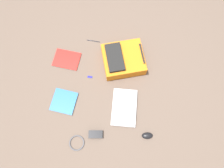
{
  "coord_description": "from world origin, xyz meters",
  "views": [
    {
      "loc": [
        0.53,
        0.0,
        1.88
      ],
      "look_at": [
        -0.05,
        0.02,
        0.02
      ],
      "focal_mm": 32.81,
      "sensor_mm": 36.0,
      "label": 1
    }
  ],
  "objects_px": {
    "laptop": "(124,107)",
    "book_blue": "(64,101)",
    "computer_mouse": "(147,136)",
    "usb_stick": "(90,77)",
    "backpack": "(123,59)",
    "pen_black": "(93,41)",
    "book_manual": "(67,59)",
    "cable_coil": "(77,143)",
    "power_brick": "(96,134)"
  },
  "relations": [
    {
      "from": "laptop",
      "to": "book_blue",
      "type": "relative_size",
      "value": 1.38
    },
    {
      "from": "computer_mouse",
      "to": "usb_stick",
      "type": "relative_size",
      "value": 2.11
    },
    {
      "from": "backpack",
      "to": "pen_black",
      "type": "height_order",
      "value": "backpack"
    },
    {
      "from": "book_manual",
      "to": "pen_black",
      "type": "relative_size",
      "value": 2.11
    },
    {
      "from": "book_blue",
      "to": "usb_stick",
      "type": "bearing_deg",
      "value": 134.08
    },
    {
      "from": "laptop",
      "to": "book_manual",
      "type": "height_order",
      "value": "laptop"
    },
    {
      "from": "laptop",
      "to": "cable_coil",
      "type": "distance_m",
      "value": 0.53
    },
    {
      "from": "pen_black",
      "to": "usb_stick",
      "type": "xyz_separation_m",
      "value": [
        0.39,
        -0.04,
        -0.0
      ]
    },
    {
      "from": "computer_mouse",
      "to": "power_brick",
      "type": "xyz_separation_m",
      "value": [
        -0.03,
        -0.46,
        -0.0
      ]
    },
    {
      "from": "computer_mouse",
      "to": "pen_black",
      "type": "bearing_deg",
      "value": -154.73
    },
    {
      "from": "pen_black",
      "to": "cable_coil",
      "type": "bearing_deg",
      "value": -8.92
    },
    {
      "from": "cable_coil",
      "to": "book_blue",
      "type": "bearing_deg",
      "value": -161.88
    },
    {
      "from": "backpack",
      "to": "laptop",
      "type": "bearing_deg",
      "value": -0.86
    },
    {
      "from": "backpack",
      "to": "pen_black",
      "type": "bearing_deg",
      "value": -130.99
    },
    {
      "from": "computer_mouse",
      "to": "cable_coil",
      "type": "distance_m",
      "value": 0.63
    },
    {
      "from": "backpack",
      "to": "computer_mouse",
      "type": "relative_size",
      "value": 4.39
    },
    {
      "from": "power_brick",
      "to": "usb_stick",
      "type": "xyz_separation_m",
      "value": [
        -0.55,
        -0.05,
        -0.01
      ]
    },
    {
      "from": "backpack",
      "to": "book_blue",
      "type": "relative_size",
      "value": 1.58
    },
    {
      "from": "laptop",
      "to": "usb_stick",
      "type": "height_order",
      "value": "laptop"
    },
    {
      "from": "book_blue",
      "to": "cable_coil",
      "type": "xyz_separation_m",
      "value": [
        0.38,
        0.12,
        -0.0
      ]
    },
    {
      "from": "power_brick",
      "to": "computer_mouse",
      "type": "bearing_deg",
      "value": 86.35
    },
    {
      "from": "cable_coil",
      "to": "pen_black",
      "type": "height_order",
      "value": "cable_coil"
    },
    {
      "from": "book_manual",
      "to": "power_brick",
      "type": "relative_size",
      "value": 2.36
    },
    {
      "from": "book_manual",
      "to": "book_blue",
      "type": "bearing_deg",
      "value": -1.86
    },
    {
      "from": "computer_mouse",
      "to": "cable_coil",
      "type": "bearing_deg",
      "value": -87.11
    },
    {
      "from": "laptop",
      "to": "computer_mouse",
      "type": "xyz_separation_m",
      "value": [
        0.26,
        0.19,
        0.0
      ]
    },
    {
      "from": "laptop",
      "to": "computer_mouse",
      "type": "distance_m",
      "value": 0.32
    },
    {
      "from": "laptop",
      "to": "cable_coil",
      "type": "height_order",
      "value": "laptop"
    },
    {
      "from": "book_manual",
      "to": "laptop",
      "type": "bearing_deg",
      "value": 47.09
    },
    {
      "from": "usb_stick",
      "to": "pen_black",
      "type": "bearing_deg",
      "value": 174.49
    },
    {
      "from": "usb_stick",
      "to": "book_manual",
      "type": "bearing_deg",
      "value": -130.0
    },
    {
      "from": "backpack",
      "to": "cable_coil",
      "type": "xyz_separation_m",
      "value": [
        0.76,
        -0.44,
        -0.06
      ]
    },
    {
      "from": "book_manual",
      "to": "power_brick",
      "type": "distance_m",
      "value": 0.79
    },
    {
      "from": "pen_black",
      "to": "usb_stick",
      "type": "relative_size",
      "value": 3.03
    },
    {
      "from": "laptop",
      "to": "usb_stick",
      "type": "relative_size",
      "value": 8.13
    },
    {
      "from": "book_blue",
      "to": "usb_stick",
      "type": "height_order",
      "value": "book_blue"
    },
    {
      "from": "book_blue",
      "to": "pen_black",
      "type": "relative_size",
      "value": 1.94
    },
    {
      "from": "book_blue",
      "to": "power_brick",
      "type": "xyz_separation_m",
      "value": [
        0.31,
        0.29,
        0.01
      ]
    },
    {
      "from": "computer_mouse",
      "to": "power_brick",
      "type": "height_order",
      "value": "computer_mouse"
    },
    {
      "from": "usb_stick",
      "to": "power_brick",
      "type": "bearing_deg",
      "value": 5.04
    },
    {
      "from": "backpack",
      "to": "computer_mouse",
      "type": "height_order",
      "value": "backpack"
    },
    {
      "from": "backpack",
      "to": "cable_coil",
      "type": "bearing_deg",
      "value": -30.39
    },
    {
      "from": "book_manual",
      "to": "usb_stick",
      "type": "height_order",
      "value": "book_manual"
    },
    {
      "from": "computer_mouse",
      "to": "cable_coil",
      "type": "xyz_separation_m",
      "value": [
        0.04,
        -0.63,
        -0.01
      ]
    },
    {
      "from": "computer_mouse",
      "to": "book_manual",
      "type": "bearing_deg",
      "value": -136.81
    },
    {
      "from": "backpack",
      "to": "power_brick",
      "type": "bearing_deg",
      "value": -21.75
    },
    {
      "from": "cable_coil",
      "to": "pen_black",
      "type": "xyz_separation_m",
      "value": [
        -1.01,
        0.16,
        -0.0
      ]
    },
    {
      "from": "backpack",
      "to": "cable_coil",
      "type": "relative_size",
      "value": 3.14
    },
    {
      "from": "book_blue",
      "to": "usb_stick",
      "type": "distance_m",
      "value": 0.34
    },
    {
      "from": "power_brick",
      "to": "pen_black",
      "type": "bearing_deg",
      "value": -179.36
    }
  ]
}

